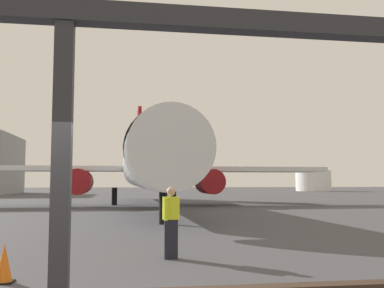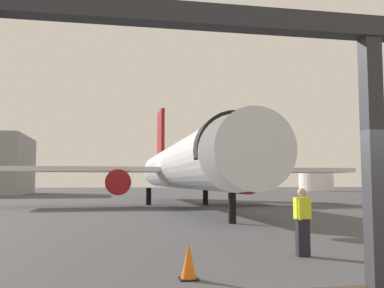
# 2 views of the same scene
# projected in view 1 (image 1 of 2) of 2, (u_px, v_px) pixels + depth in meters

# --- Properties ---
(ground_plane) EXTENTS (220.00, 220.00, 0.00)m
(ground_plane) POSITION_uv_depth(u_px,v_px,m) (115.00, 201.00, 43.94)
(ground_plane) COLOR #424247
(window_frame) EXTENTS (8.82, 0.24, 3.86)m
(window_frame) POSITION_uv_depth(u_px,v_px,m) (60.00, 234.00, 4.69)
(window_frame) COLOR #38281E
(window_frame) RESTS_ON ground
(airplane) EXTENTS (29.01, 35.29, 9.95)m
(airplane) POSITION_uv_depth(u_px,v_px,m) (146.00, 165.00, 33.65)
(airplane) COLOR silver
(airplane) RESTS_ON ground
(ground_crew_worker) EXTENTS (0.40, 0.48, 1.74)m
(ground_crew_worker) POSITION_uv_depth(u_px,v_px,m) (171.00, 221.00, 10.86)
(ground_crew_worker) COLOR black
(ground_crew_worker) RESTS_ON ground
(traffic_cone) EXTENTS (0.36, 0.36, 0.72)m
(traffic_cone) POSITION_uv_depth(u_px,v_px,m) (4.00, 264.00, 8.24)
(traffic_cone) COLOR orange
(traffic_cone) RESTS_ON ground
(fuel_storage_tank) EXTENTS (7.05, 7.05, 4.17)m
(fuel_storage_tank) POSITION_uv_depth(u_px,v_px,m) (313.00, 181.00, 90.07)
(fuel_storage_tank) COLOR white
(fuel_storage_tank) RESTS_ON ground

